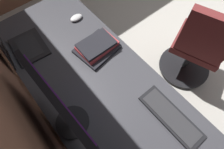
{
  "coord_description": "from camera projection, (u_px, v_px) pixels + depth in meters",
  "views": [
    {
      "loc": [
        -0.3,
        2.02,
        1.82
      ],
      "look_at": [
        0.05,
        1.73,
        0.95
      ],
      "focal_mm": 28.84,
      "sensor_mm": 36.0,
      "label": 1
    }
  ],
  "objects": [
    {
      "name": "keyboard_main",
      "position": [
        171.0,
        117.0,
        1.08
      ],
      "size": [
        0.42,
        0.14,
        0.02
      ],
      "color": "black",
      "rests_on": "desk"
    },
    {
      "name": "monitor_secondary",
      "position": [
        63.0,
        109.0,
        0.85
      ],
      "size": [
        0.55,
        0.2,
        0.45
      ],
      "color": "black",
      "rests_on": "desk"
    },
    {
      "name": "drawer_pedestal",
      "position": [
        103.0,
        111.0,
        1.5
      ],
      "size": [
        0.4,
        0.51,
        0.69
      ],
      "color": "#38383D",
      "rests_on": "ground"
    },
    {
      "name": "mouse_main",
      "position": [
        76.0,
        18.0,
        1.45
      ],
      "size": [
        0.06,
        0.1,
        0.03
      ],
      "primitive_type": "ellipsoid",
      "color": "silver",
      "rests_on": "desk"
    },
    {
      "name": "office_chair",
      "position": [
        197.0,
        49.0,
        1.66
      ],
      "size": [
        0.56,
        0.61,
        0.97
      ],
      "color": "maroon",
      "rests_on": "ground"
    },
    {
      "name": "laptop_leftmost",
      "position": [
        20.0,
        46.0,
        1.28
      ],
      "size": [
        0.31,
        0.29,
        0.22
      ],
      "color": "black",
      "rests_on": "desk"
    },
    {
      "name": "floor_plane",
      "position": [
        218.0,
        36.0,
        2.32
      ],
      "size": [
        5.22,
        5.22,
        0.0
      ],
      "primitive_type": "plane",
      "color": "#B2ADA3"
    },
    {
      "name": "desk",
      "position": [
        106.0,
        98.0,
        1.22
      ],
      "size": [
        2.09,
        0.75,
        0.73
      ],
      "color": "#38383D",
      "rests_on": "ground"
    },
    {
      "name": "book_stack_near",
      "position": [
        97.0,
        47.0,
        1.29
      ],
      "size": [
        0.27,
        0.31,
        0.08
      ],
      "color": "black",
      "rests_on": "desk"
    }
  ]
}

